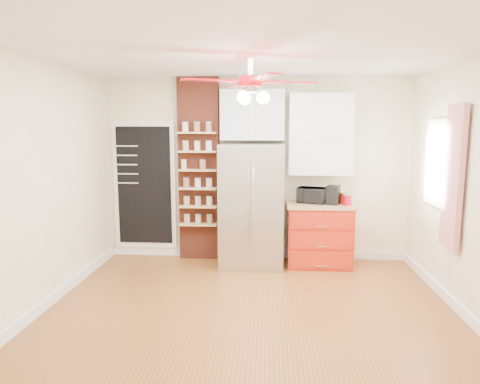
# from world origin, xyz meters

# --- Properties ---
(floor) EXTENTS (4.50, 4.50, 0.00)m
(floor) POSITION_xyz_m (0.00, 0.00, 0.00)
(floor) COLOR #954F25
(floor) RESTS_ON ground
(ceiling) EXTENTS (4.50, 4.50, 0.00)m
(ceiling) POSITION_xyz_m (0.00, 0.00, 2.70)
(ceiling) COLOR white
(ceiling) RESTS_ON wall_back
(wall_back) EXTENTS (4.50, 0.02, 2.70)m
(wall_back) POSITION_xyz_m (0.00, 2.00, 1.35)
(wall_back) COLOR #FBF3CA
(wall_back) RESTS_ON floor
(wall_front) EXTENTS (4.50, 0.02, 2.70)m
(wall_front) POSITION_xyz_m (0.00, -2.00, 1.35)
(wall_front) COLOR #FBF3CA
(wall_front) RESTS_ON floor
(wall_left) EXTENTS (0.02, 4.00, 2.70)m
(wall_left) POSITION_xyz_m (-2.25, 0.00, 1.35)
(wall_left) COLOR #FBF3CA
(wall_left) RESTS_ON floor
(wall_right) EXTENTS (0.02, 4.00, 2.70)m
(wall_right) POSITION_xyz_m (2.25, 0.00, 1.35)
(wall_right) COLOR #FBF3CA
(wall_right) RESTS_ON floor
(chalkboard) EXTENTS (0.95, 0.05, 1.95)m
(chalkboard) POSITION_xyz_m (-1.70, 1.96, 1.10)
(chalkboard) COLOR white
(chalkboard) RESTS_ON wall_back
(brick_pillar) EXTENTS (0.60, 0.16, 2.70)m
(brick_pillar) POSITION_xyz_m (-0.85, 1.92, 1.35)
(brick_pillar) COLOR maroon
(brick_pillar) RESTS_ON floor
(fridge) EXTENTS (0.90, 0.70, 1.75)m
(fridge) POSITION_xyz_m (-0.05, 1.63, 0.88)
(fridge) COLOR silver
(fridge) RESTS_ON floor
(upper_glass_cabinet) EXTENTS (0.90, 0.35, 0.70)m
(upper_glass_cabinet) POSITION_xyz_m (-0.05, 1.82, 2.15)
(upper_glass_cabinet) COLOR white
(upper_glass_cabinet) RESTS_ON wall_back
(red_cabinet) EXTENTS (0.94, 0.64, 0.90)m
(red_cabinet) POSITION_xyz_m (0.92, 1.68, 0.45)
(red_cabinet) COLOR red
(red_cabinet) RESTS_ON floor
(upper_shelf_unit) EXTENTS (0.90, 0.30, 1.15)m
(upper_shelf_unit) POSITION_xyz_m (0.92, 1.85, 1.88)
(upper_shelf_unit) COLOR white
(upper_shelf_unit) RESTS_ON wall_back
(window) EXTENTS (0.04, 0.75, 1.05)m
(window) POSITION_xyz_m (2.23, 0.90, 1.55)
(window) COLOR white
(window) RESTS_ON wall_right
(curtain) EXTENTS (0.06, 0.40, 1.55)m
(curtain) POSITION_xyz_m (2.18, 0.35, 1.45)
(curtain) COLOR red
(curtain) RESTS_ON wall_right
(ceiling_fan) EXTENTS (1.40, 1.40, 0.44)m
(ceiling_fan) POSITION_xyz_m (0.00, 0.00, 2.42)
(ceiling_fan) COLOR silver
(ceiling_fan) RESTS_ON ceiling
(toaster_oven) EXTENTS (0.46, 0.37, 0.22)m
(toaster_oven) POSITION_xyz_m (0.81, 1.75, 1.01)
(toaster_oven) COLOR black
(toaster_oven) RESTS_ON red_cabinet
(coffee_maker) EXTENTS (0.22, 0.26, 0.27)m
(coffee_maker) POSITION_xyz_m (1.10, 1.66, 1.03)
(coffee_maker) COLOR black
(coffee_maker) RESTS_ON red_cabinet
(canister_left) EXTENTS (0.13, 0.13, 0.14)m
(canister_left) POSITION_xyz_m (1.29, 1.59, 0.97)
(canister_left) COLOR #B50A1F
(canister_left) RESTS_ON red_cabinet
(canister_right) EXTENTS (0.11, 0.11, 0.15)m
(canister_right) POSITION_xyz_m (1.25, 1.70, 0.98)
(canister_right) COLOR #AF1409
(canister_right) RESTS_ON red_cabinet
(pantry_jar_oats) EXTENTS (0.09, 0.09, 0.13)m
(pantry_jar_oats) POSITION_xyz_m (-1.04, 1.75, 1.44)
(pantry_jar_oats) COLOR beige
(pantry_jar_oats) RESTS_ON brick_pillar
(pantry_jar_beans) EXTENTS (0.11, 0.11, 0.13)m
(pantry_jar_beans) POSITION_xyz_m (-0.77, 1.77, 1.44)
(pantry_jar_beans) COLOR #8A6046
(pantry_jar_beans) RESTS_ON brick_pillar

